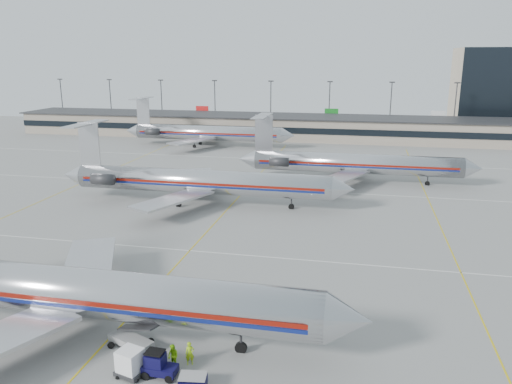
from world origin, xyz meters
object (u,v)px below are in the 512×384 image
(jet_foreground, at_px, (52,288))
(jet_second_row, at_px, (196,181))
(uld_container, at_px, (130,363))
(tug_center, at_px, (158,365))
(belt_loader, at_px, (132,339))

(jet_foreground, relative_size, jet_second_row, 1.06)
(jet_second_row, relative_size, uld_container, 20.69)
(jet_foreground, relative_size, uld_container, 21.83)
(jet_second_row, xyz_separation_m, tug_center, (11.43, -42.31, -2.64))
(jet_second_row, distance_m, belt_loader, 40.09)
(jet_foreground, relative_size, tug_center, 19.93)
(jet_second_row, height_order, tug_center, jet_second_row)
(uld_container, bearing_deg, tug_center, 23.61)
(tug_center, relative_size, uld_container, 1.10)
(jet_foreground, xyz_separation_m, jet_second_row, (-0.68, 38.16, -0.20))
(tug_center, xyz_separation_m, belt_loader, (-3.49, 3.13, -0.25))
(tug_center, xyz_separation_m, uld_container, (-1.96, -0.28, 0.11))
(jet_foreground, bearing_deg, tug_center, -21.12)
(belt_loader, bearing_deg, uld_container, -42.32)
(jet_foreground, height_order, uld_container, jet_foreground)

